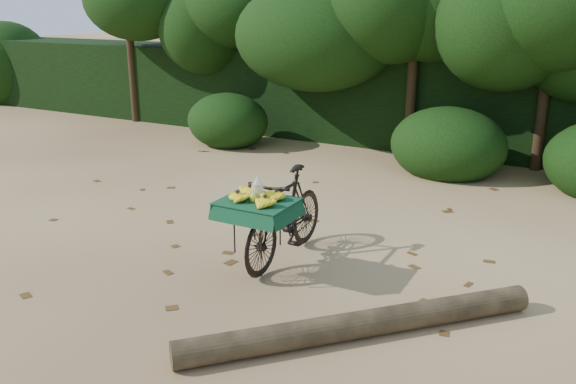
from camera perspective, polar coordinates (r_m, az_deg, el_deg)
The scene contains 7 objects.
ground at distance 7.61m, azimuth -5.10°, elevation -4.52°, with size 80.00×80.00×0.00m, color tan.
vendor_bicycle at distance 6.85m, azimuth -0.36°, elevation -2.19°, with size 0.76×1.79×1.06m.
fallen_log at distance 5.52m, azimuth 6.88°, elevation -12.18°, with size 0.24×0.24×3.33m, color brown.
hedge_backdrop at distance 12.92m, azimuth 10.66°, elevation 8.51°, with size 26.00×1.80×1.80m, color black.
tree_row at distance 12.27m, azimuth 6.78°, elevation 13.41°, with size 14.50×2.00×4.00m, color black, non-canonical shape.
bush_clumps at distance 10.98m, azimuth 9.66°, elevation 4.63°, with size 8.80×1.70×0.90m, color black, non-canonical shape.
leaf_litter at distance 8.12m, azimuth -2.56°, elevation -3.00°, with size 7.00×7.30×0.01m, color #503415, non-canonical shape.
Camera 1 is at (3.98, -5.83, 2.84)m, focal length 38.00 mm.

